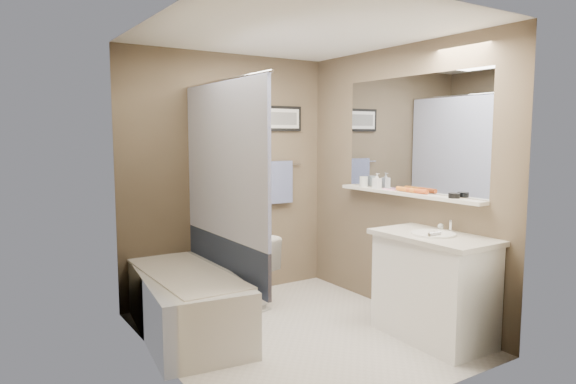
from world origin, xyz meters
TOP-DOWN VIEW (x-y plane):
  - ground at (0.00, 0.00)m, footprint 2.50×2.50m
  - ceiling at (0.00, 0.00)m, footprint 2.20×2.50m
  - wall_back at (0.00, 1.23)m, footprint 2.20×0.04m
  - wall_front at (0.00, -1.23)m, footprint 2.20×0.04m
  - wall_left at (-1.08, 0.00)m, footprint 0.04×2.50m
  - wall_right at (1.08, 0.00)m, footprint 0.04×2.50m
  - tile_surround at (-1.09, 0.50)m, footprint 0.02×1.55m
  - curtain_rod at (-0.40, 0.50)m, footprint 0.02×1.55m
  - curtain_upper at (-0.40, 0.50)m, footprint 0.03×1.45m
  - curtain_lower at (-0.40, 0.50)m, footprint 0.03×1.45m
  - mirror at (1.09, -0.15)m, footprint 0.02×1.60m
  - shelf at (1.04, -0.15)m, footprint 0.12×1.60m
  - towel_bar at (0.55, 1.22)m, footprint 0.60×0.02m
  - towel at (0.55, 1.20)m, footprint 0.34×0.05m
  - art_frame at (0.55, 1.23)m, footprint 0.62×0.02m
  - art_mat at (0.55, 1.22)m, footprint 0.56×0.00m
  - art_image at (0.55, 1.22)m, footprint 0.50×0.00m
  - door at (0.55, -1.24)m, footprint 0.80×0.02m
  - door_handle at (0.22, -1.19)m, footprint 0.10×0.02m
  - bathtub at (-0.75, 0.51)m, footprint 0.89×1.58m
  - tub_rim at (-0.75, 0.51)m, footprint 0.56×1.36m
  - toilet at (-0.05, 0.86)m, footprint 0.52×0.75m
  - vanity at (0.85, -0.65)m, footprint 0.53×0.92m
  - countertop at (0.84, -0.65)m, footprint 0.54×0.96m
  - sink_basin at (0.83, -0.65)m, footprint 0.34×0.34m
  - faucet_spout at (1.03, -0.65)m, footprint 0.02×0.02m
  - faucet_knob at (1.03, -0.55)m, footprint 0.05×0.05m
  - candle_bowl_near at (1.04, -0.67)m, footprint 0.09×0.09m
  - hair_brush_front at (1.04, -0.28)m, footprint 0.05×0.22m
  - hair_brush_back at (1.04, -0.15)m, footprint 0.05×0.22m
  - pink_comb at (1.04, 0.05)m, footprint 0.04×0.16m
  - glass_jar at (1.04, 0.40)m, footprint 0.08×0.08m
  - soap_bottle at (1.04, 0.22)m, footprint 0.07×0.07m

SIDE VIEW (x-z plane):
  - ground at x=0.00m, z-range 0.00..0.00m
  - bathtub at x=-0.75m, z-range 0.00..0.50m
  - toilet at x=-0.05m, z-range 0.00..0.69m
  - vanity at x=0.85m, z-range 0.00..0.80m
  - tub_rim at x=-0.75m, z-range 0.49..0.51m
  - curtain_lower at x=-0.40m, z-range 0.40..0.76m
  - countertop at x=0.84m, z-range 0.80..0.84m
  - sink_basin at x=0.83m, z-range 0.84..0.86m
  - faucet_knob at x=1.03m, z-range 0.84..0.90m
  - faucet_spout at x=1.03m, z-range 0.84..0.94m
  - tile_surround at x=-1.09m, z-range 0.00..2.00m
  - door at x=0.55m, z-range 0.00..2.00m
  - door_handle at x=0.22m, z-range 0.99..1.01m
  - shelf at x=1.04m, z-range 1.09..1.11m
  - pink_comb at x=1.04m, z-range 1.11..1.12m
  - towel at x=0.55m, z-range 0.90..1.34m
  - candle_bowl_near at x=1.04m, z-range 1.11..1.16m
  - hair_brush_front at x=1.04m, z-range 1.12..1.16m
  - hair_brush_back at x=1.04m, z-range 1.12..1.16m
  - glass_jar at x=1.04m, z-range 1.11..1.22m
  - soap_bottle at x=1.04m, z-range 1.11..1.26m
  - wall_back at x=0.00m, z-range 0.00..2.40m
  - wall_front at x=0.00m, z-range 0.00..2.40m
  - wall_left at x=-1.08m, z-range 0.00..2.40m
  - wall_right at x=1.08m, z-range 0.00..2.40m
  - towel_bar at x=0.55m, z-range 1.29..1.31m
  - curtain_upper at x=-0.40m, z-range 0.76..2.04m
  - mirror at x=1.09m, z-range 1.12..2.12m
  - art_frame at x=0.55m, z-range 1.65..1.91m
  - art_mat at x=0.55m, z-range 1.68..1.88m
  - art_image at x=0.55m, z-range 1.72..1.84m
  - curtain_rod at x=-0.40m, z-range 2.04..2.06m
  - ceiling at x=0.00m, z-range 2.36..2.40m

